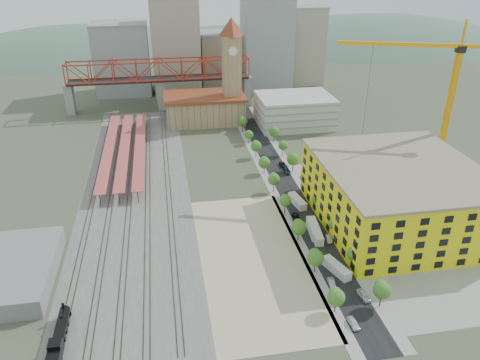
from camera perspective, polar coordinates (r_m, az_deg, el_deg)
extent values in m
plane|color=#474C38|center=(154.57, 0.74, -2.61)|extent=(400.00, 400.00, 0.00)
cube|color=#605E59|center=(168.32, -12.51, -0.71)|extent=(36.00, 165.00, 0.06)
cube|color=tan|center=(127.77, 1.57, -9.51)|extent=(28.00, 67.00, 0.06)
cube|color=black|center=(170.75, 5.11, 0.26)|extent=(12.00, 170.00, 0.06)
cube|color=gray|center=(169.52, 3.31, 0.11)|extent=(3.00, 170.00, 0.04)
cube|color=gray|center=(172.16, 6.88, 0.39)|extent=(3.00, 170.00, 0.04)
cube|color=gray|center=(152.50, 19.11, -4.65)|extent=(50.00, 90.00, 0.06)
cube|color=#382B23|center=(169.86, -17.46, -1.05)|extent=(0.12, 160.00, 0.18)
cube|color=#382B23|center=(169.65, -16.98, -1.01)|extent=(0.12, 160.00, 0.18)
cube|color=#382B23|center=(169.06, -15.46, -0.90)|extent=(0.12, 160.00, 0.18)
cube|color=#382B23|center=(168.90, -14.97, -0.86)|extent=(0.12, 160.00, 0.18)
cube|color=#382B23|center=(168.47, -13.43, -0.75)|extent=(0.12, 160.00, 0.18)
cube|color=#382B23|center=(168.36, -12.95, -0.71)|extent=(0.12, 160.00, 0.18)
cube|color=#382B23|center=(168.09, -11.40, -0.59)|extent=(0.12, 160.00, 0.18)
cube|color=#382B23|center=(168.03, -10.91, -0.55)|extent=(0.12, 160.00, 0.18)
cube|color=#382B23|center=(167.91, -9.02, -0.41)|extent=(0.12, 160.00, 0.18)
cube|color=#382B23|center=(167.92, -8.53, -0.37)|extent=(0.12, 160.00, 0.18)
cube|color=#BD4D48|center=(192.72, -15.69, 3.77)|extent=(4.00, 80.00, 0.25)
cylinder|color=black|center=(193.46, -15.62, 3.22)|extent=(0.24, 0.24, 4.00)
cube|color=#BD4D48|center=(192.13, -13.91, 3.92)|extent=(4.00, 80.00, 0.25)
cylinder|color=black|center=(192.87, -13.85, 3.37)|extent=(0.24, 0.24, 4.00)
cube|color=#BD4D48|center=(191.72, -12.13, 4.06)|extent=(4.00, 80.00, 0.25)
cylinder|color=black|center=(192.47, -12.07, 3.51)|extent=(0.24, 0.24, 4.00)
cube|color=tan|center=(226.53, -4.34, 8.59)|extent=(36.00, 22.00, 12.00)
cube|color=brown|center=(224.63, -4.39, 10.17)|extent=(38.00, 24.00, 1.20)
cube|color=tan|center=(222.30, -1.00, 12.07)|extent=(8.00, 8.00, 40.00)
pyramid|color=brown|center=(217.08, -1.06, 19.25)|extent=(12.00, 12.00, 8.00)
cylinder|color=white|center=(215.28, -0.85, 15.42)|extent=(4.00, 0.30, 4.00)
cube|color=silver|center=(222.47, 6.66, 8.43)|extent=(34.00, 26.00, 14.00)
cube|color=gray|center=(251.27, -20.02, 9.23)|extent=(4.00, 6.00, 15.00)
cube|color=gray|center=(251.30, 0.87, 10.82)|extent=(4.00, 6.00, 15.00)
cube|color=gray|center=(247.22, -9.60, 10.19)|extent=(4.00, 6.00, 15.00)
cube|color=black|center=(245.16, -9.74, 11.98)|extent=(90.00, 9.00, 1.00)
cube|color=yellow|center=(146.90, 18.59, -1.77)|extent=(44.00, 50.00, 18.00)
cube|color=gray|center=(142.93, 19.12, 1.55)|extent=(44.60, 50.60, 0.80)
cube|color=gray|center=(132.27, -26.39, -9.99)|extent=(22.00, 32.00, 5.00)
cube|color=#9EA0A3|center=(279.23, -14.16, 14.06)|extent=(30.00, 25.00, 38.00)
cube|color=#B2A58C|center=(272.47, -7.86, 15.80)|extent=(26.00, 22.00, 52.00)
cube|color=gray|center=(291.50, -2.40, 14.50)|extent=(24.00, 24.00, 30.00)
cube|color=#9EA0A3|center=(283.63, 3.28, 17.23)|extent=(28.00, 22.00, 60.00)
cube|color=#B2A58C|center=(295.95, 7.73, 15.85)|extent=(22.00, 20.00, 44.00)
cube|color=brown|center=(300.21, -5.39, 14.37)|extent=(20.00, 20.00, 26.00)
ellipsoid|color=#4C6B59|center=(421.63, -16.79, 5.41)|extent=(396.00, 216.00, 180.00)
ellipsoid|color=#4C6B59|center=(431.77, -0.40, 3.64)|extent=(484.00, 264.00, 220.00)
ellipsoid|color=#4C6B59|center=(457.81, 14.69, 7.05)|extent=(418.00, 228.00, 190.00)
cylinder|color=black|center=(111.70, -21.00, -16.38)|extent=(2.33, 11.17, 2.33)
cube|color=black|center=(107.27, -21.55, -18.47)|extent=(2.61, 2.79, 2.98)
cylinder|color=black|center=(114.07, -20.76, -14.19)|extent=(0.65, 0.65, 1.49)
sphere|color=black|center=(112.29, -20.95, -15.29)|extent=(0.93, 0.93, 0.93)
cone|color=black|center=(117.25, -20.39, -14.82)|extent=(2.42, 1.49, 2.42)
cube|color=#F8A110|center=(173.63, 23.81, 6.62)|extent=(1.62, 1.62, 45.46)
cube|color=black|center=(168.03, 25.31, 14.22)|extent=(2.53, 2.53, 2.02)
cube|color=#F8A110|center=(163.65, 18.73, 15.41)|extent=(36.77, 13.40, 1.21)
cube|color=#F8A110|center=(167.25, 25.65, 15.90)|extent=(0.51, 0.51, 8.08)
cube|color=silver|center=(124.63, 11.67, -10.49)|extent=(5.31, 9.50, 2.52)
cube|color=silver|center=(136.95, 9.32, -6.56)|extent=(3.49, 9.36, 2.50)
cube|color=silver|center=(139.17, 8.95, -5.88)|extent=(3.77, 10.32, 2.76)
cube|color=silver|center=(153.12, 7.00, -2.58)|extent=(4.00, 9.56, 2.54)
imported|color=silver|center=(110.74, 13.67, -16.63)|extent=(1.84, 4.22, 1.41)
imported|color=#949498|center=(120.50, 11.10, -12.24)|extent=(1.85, 4.21, 1.35)
imported|color=black|center=(145.29, 6.82, -4.55)|extent=(3.10, 5.27, 1.38)
imported|color=navy|center=(183.87, 2.97, 2.53)|extent=(2.34, 4.86, 1.36)
imported|color=silver|center=(118.43, 14.87, -13.45)|extent=(2.40, 4.75, 1.55)
imported|color=#A3A3A8|center=(136.69, 10.76, -7.04)|extent=(2.12, 4.39, 1.39)
imported|color=black|center=(179.57, 5.28, 1.84)|extent=(2.48, 4.91, 1.33)
imported|color=#1A2F4D|center=(174.70, 5.74, 1.12)|extent=(2.44, 5.32, 1.51)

